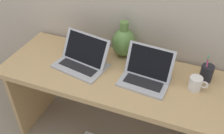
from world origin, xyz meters
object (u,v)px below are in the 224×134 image
(laptop_right, at_px, (147,73))
(coffee_mug, at_px, (196,83))
(laptop_left, at_px, (83,58))
(pen_cup, at_px, (207,73))
(green_vase, at_px, (124,42))

(laptop_right, distance_m, coffee_mug, 0.30)
(laptop_left, relative_size, laptop_right, 1.19)
(laptop_right, bearing_deg, pen_cup, 20.53)
(coffee_mug, height_order, pen_cup, pen_cup)
(laptop_right, xyz_separation_m, pen_cup, (0.35, 0.13, 0.00))
(laptop_right, distance_m, green_vase, 0.32)
(green_vase, distance_m, pen_cup, 0.59)
(laptop_right, relative_size, green_vase, 1.20)
(green_vase, bearing_deg, coffee_mug, -19.56)
(laptop_right, height_order, green_vase, green_vase)
(green_vase, height_order, pen_cup, green_vase)
(laptop_left, bearing_deg, green_vase, 44.06)
(coffee_mug, xyz_separation_m, pen_cup, (0.05, 0.11, 0.01))
(laptop_left, relative_size, green_vase, 1.43)
(coffee_mug, bearing_deg, laptop_right, -175.97)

